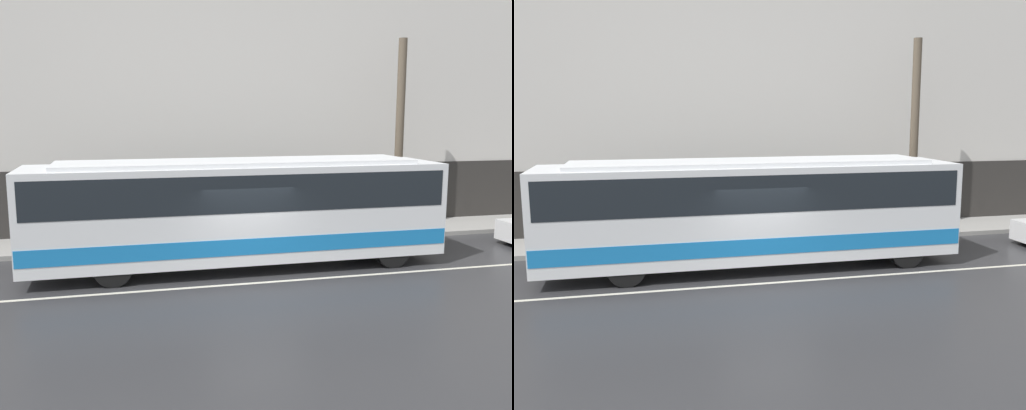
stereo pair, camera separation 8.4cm
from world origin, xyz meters
TOP-DOWN VIEW (x-y plane):
  - ground_plane at (0.00, 0.00)m, footprint 60.00×60.00m
  - sidewalk at (0.00, 5.30)m, footprint 60.00×2.60m
  - building_facade at (0.00, 6.75)m, footprint 60.00×0.35m
  - lane_stripe at (0.00, 0.00)m, footprint 54.00×0.14m
  - transit_bus at (-0.01, 1.73)m, footprint 11.98×2.62m
  - utility_pole_near at (6.70, 4.87)m, footprint 0.31×0.31m

SIDE VIEW (x-z plane):
  - ground_plane at x=0.00m, z-range 0.00..0.00m
  - lane_stripe at x=0.00m, z-range 0.00..0.01m
  - sidewalk at x=0.00m, z-range 0.00..0.16m
  - transit_bus at x=-0.01m, z-range 0.20..3.35m
  - utility_pole_near at x=6.70m, z-range 0.16..7.11m
  - building_facade at x=0.00m, z-range -0.18..9.80m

